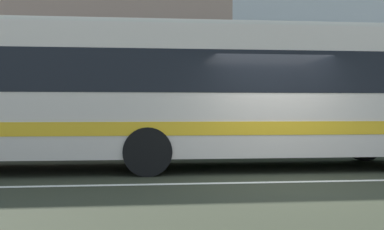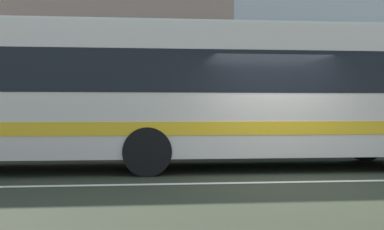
{
  "view_description": "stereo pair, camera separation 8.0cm",
  "coord_description": "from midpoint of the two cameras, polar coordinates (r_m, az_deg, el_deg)",
  "views": [
    {
      "loc": [
        -2.76,
        -8.35,
        1.36
      ],
      "look_at": [
        -1.65,
        1.82,
        1.23
      ],
      "focal_mm": 43.15,
      "sensor_mm": 36.0,
      "label": 1
    },
    {
      "loc": [
        -2.68,
        -8.36,
        1.36
      ],
      "look_at": [
        -1.65,
        1.82,
        1.23
      ],
      "focal_mm": 43.15,
      "sensor_mm": 36.0,
      "label": 2
    }
  ],
  "objects": [
    {
      "name": "transit_bus",
      "position": [
        10.57,
        -1.74,
        2.99
      ],
      "size": [
        12.0,
        2.61,
        3.23
      ],
      "color": "beige",
      "rests_on": "ground_plane"
    },
    {
      "name": "ground_plane",
      "position": [
        8.89,
        11.76,
        -8.11
      ],
      "size": [
        160.0,
        160.0,
        0.0
      ],
      "primitive_type": "plane",
      "color": "#2B2F22"
    },
    {
      "name": "lane_centre_line",
      "position": [
        8.89,
        11.76,
        -8.09
      ],
      "size": [
        60.0,
        0.16,
        0.01
      ],
      "primitive_type": "cube",
      "color": "silver",
      "rests_on": "ground_plane"
    },
    {
      "name": "hedge_row_far",
      "position": [
        15.36,
        17.93,
        -2.43
      ],
      "size": [
        12.09,
        1.1,
        1.06
      ],
      "primitive_type": "cube",
      "color": "#1F521C",
      "rests_on": "ground_plane"
    }
  ]
}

